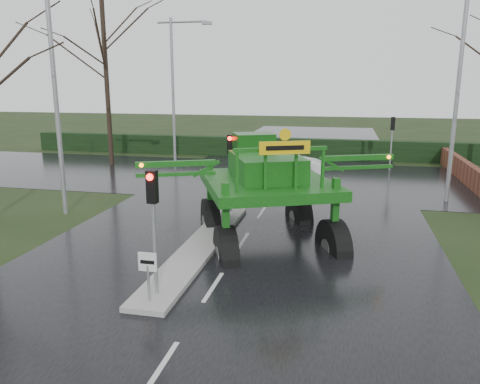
% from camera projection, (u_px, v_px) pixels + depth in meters
% --- Properties ---
extents(ground, '(140.00, 140.00, 0.00)m').
position_uv_depth(ground, '(213.00, 288.00, 13.33)').
color(ground, black).
rests_on(ground, ground).
extents(road_main, '(14.00, 80.00, 0.02)m').
position_uv_depth(road_main, '(269.00, 202.00, 22.83)').
color(road_main, black).
rests_on(road_main, ground).
extents(road_cross, '(80.00, 12.00, 0.02)m').
position_uv_depth(road_cross, '(284.00, 178.00, 28.54)').
color(road_cross, black).
rests_on(road_cross, ground).
extents(median_island, '(1.20, 10.00, 0.16)m').
position_uv_depth(median_island, '(201.00, 246.00, 16.44)').
color(median_island, gray).
rests_on(median_island, ground).
extents(hedge_row, '(44.00, 0.90, 1.50)m').
position_uv_depth(hedge_row, '(297.00, 148.00, 35.97)').
color(hedge_row, black).
rests_on(hedge_row, ground).
extents(brick_wall, '(0.40, 20.00, 1.20)m').
position_uv_depth(brick_wall, '(471.00, 176.00, 26.19)').
color(brick_wall, '#592D1E').
rests_on(brick_wall, ground).
extents(keep_left_sign, '(0.50, 0.07, 1.35)m').
position_uv_depth(keep_left_sign, '(148.00, 269.00, 11.94)').
color(keep_left_sign, gray).
rests_on(keep_left_sign, ground).
extents(traffic_signal_near, '(0.26, 0.33, 3.52)m').
position_uv_depth(traffic_signal_near, '(153.00, 206.00, 12.05)').
color(traffic_signal_near, gray).
rests_on(traffic_signal_near, ground).
extents(traffic_signal_mid, '(0.26, 0.33, 3.52)m').
position_uv_depth(traffic_signal_mid, '(230.00, 156.00, 20.13)').
color(traffic_signal_mid, gray).
rests_on(traffic_signal_mid, ground).
extents(traffic_signal_far, '(0.26, 0.33, 3.52)m').
position_uv_depth(traffic_signal_far, '(392.00, 131.00, 30.38)').
color(traffic_signal_far, gray).
rests_on(traffic_signal_far, ground).
extents(street_light_left_near, '(3.85, 0.30, 10.00)m').
position_uv_depth(street_light_left_near, '(60.00, 75.00, 19.39)').
color(street_light_left_near, gray).
rests_on(street_light_left_near, ground).
extents(street_light_right, '(3.85, 0.30, 10.00)m').
position_uv_depth(street_light_right, '(452.00, 76.00, 21.64)').
color(street_light_right, gray).
rests_on(street_light_right, ground).
extents(street_light_left_far, '(3.85, 0.30, 10.00)m').
position_uv_depth(street_light_left_far, '(177.00, 78.00, 32.69)').
color(street_light_left_far, gray).
rests_on(street_light_left_far, ground).
extents(tree_left_far, '(7.70, 7.70, 13.26)m').
position_uv_depth(tree_left_far, '(105.00, 60.00, 31.43)').
color(tree_left_far, black).
rests_on(tree_left_far, ground).
extents(crop_sprayer, '(8.81, 7.21, 5.33)m').
position_uv_depth(crop_sprayer, '(224.00, 182.00, 15.34)').
color(crop_sprayer, black).
rests_on(crop_sprayer, ground).
extents(white_sedan, '(4.95, 2.01, 1.60)m').
position_uv_depth(white_sedan, '(284.00, 176.00, 29.17)').
color(white_sedan, white).
rests_on(white_sedan, ground).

